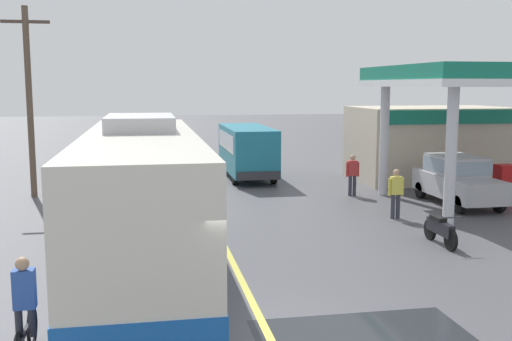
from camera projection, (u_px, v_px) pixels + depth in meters
ground at (190, 175)px, 29.63m from camera, size 120.00×120.00×0.00m
lane_divider_stripe at (199, 193)px, 24.76m from camera, size 0.16×50.00×0.01m
coach_bus_main at (142, 203)px, 13.81m from camera, size 2.60×11.04×3.69m
gas_station_roadside at (451, 127)px, 26.09m from camera, size 9.10×11.95×5.10m
car_at_pump at (457, 177)px, 22.28m from camera, size 1.70×4.20×1.82m
minibus_opposing_lane at (247, 147)px, 28.67m from camera, size 2.04×6.13×2.44m
cyclist_on_shoulder at (25, 314)px, 9.60m from camera, size 0.34×1.82×1.72m
motorcycle_parked_forecourt at (440, 229)px, 16.65m from camera, size 0.55×1.80×0.92m
pedestrian_near_pump at (353, 173)px, 24.03m from camera, size 0.55×0.22×1.66m
pedestrian_by_shop at (396, 191)px, 19.89m from camera, size 0.55×0.22×1.66m
car_trailing_behind_bus at (142, 158)px, 28.09m from camera, size 1.70×4.20×1.82m
utility_pole_roadside at (29, 99)px, 23.41m from camera, size 1.80×0.24×7.42m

